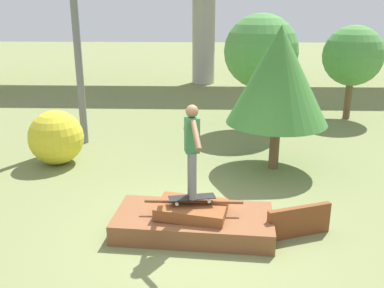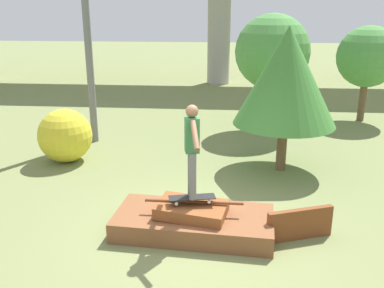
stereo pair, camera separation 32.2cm
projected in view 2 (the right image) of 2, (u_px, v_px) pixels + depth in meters
The scene contains 10 objects.
ground_plane at pixel (194, 232), 7.38m from camera, with size 80.00×80.00×0.00m, color olive.
scrap_pile at pixel (194, 221), 7.31m from camera, with size 2.77×1.45×0.60m.
scrap_plank_loose at pixel (300, 224), 7.09m from camera, with size 1.13×0.50×0.54m.
skateboard at pixel (192, 198), 7.12m from camera, with size 0.81×0.39×0.09m.
skater at pixel (192, 145), 6.84m from camera, with size 0.34×1.18×1.57m.
utility_pole at pixel (86, 15), 11.26m from camera, with size 1.30×0.20×6.72m.
tree_behind_left at pixel (368, 57), 13.88m from camera, with size 1.98×1.98×3.13m.
tree_behind_right at pixel (286, 76), 9.51m from camera, with size 2.33×2.33×3.33m.
tree_mid_back at pixel (272, 52), 12.67m from camera, with size 2.22×2.22×3.53m.
bush_yellow_flowering at pixel (65, 136), 10.55m from camera, with size 1.33×1.33×1.33m.
Camera 2 is at (0.53, -6.53, 3.72)m, focal length 40.00 mm.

